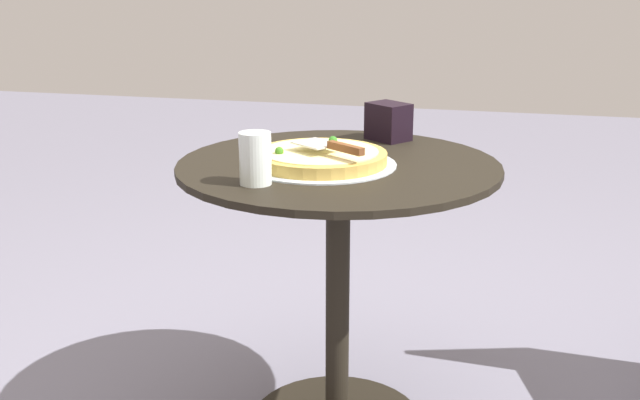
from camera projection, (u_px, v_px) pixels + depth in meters
patio_table at (338, 246)px, 1.99m from camera, size 0.80×0.80×0.74m
pizza_on_tray at (320, 158)px, 1.90m from camera, size 0.37×0.37×0.05m
pizza_server at (331, 146)px, 1.84m from camera, size 0.20×0.16×0.02m
drinking_cup at (255, 158)px, 1.72m from camera, size 0.07×0.07×0.12m
napkin_dispenser at (388, 122)px, 2.16m from camera, size 0.14×0.13×0.10m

